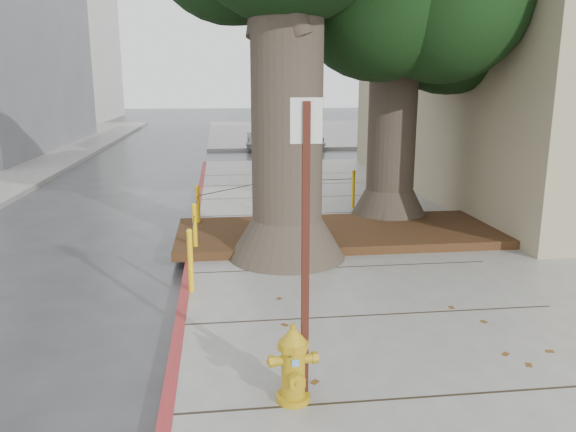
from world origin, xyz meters
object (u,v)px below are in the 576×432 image
(fire_hydrant, at_px, (293,364))
(car_silver, at_px, (286,138))
(signpost, at_px, (306,236))
(car_red, at_px, (478,135))

(fire_hydrant, distance_m, car_silver, 21.79)
(signpost, distance_m, car_silver, 21.73)
(car_red, bearing_deg, car_silver, 93.57)
(signpost, xyz_separation_m, car_silver, (2.41, 21.57, -1.12))
(fire_hydrant, distance_m, signpost, 1.24)
(fire_hydrant, xyz_separation_m, car_red, (11.98, 21.42, 0.15))
(fire_hydrant, relative_size, signpost, 0.28)
(fire_hydrant, relative_size, car_red, 0.19)
(car_silver, height_order, car_red, car_red)
(car_silver, distance_m, car_red, 9.45)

